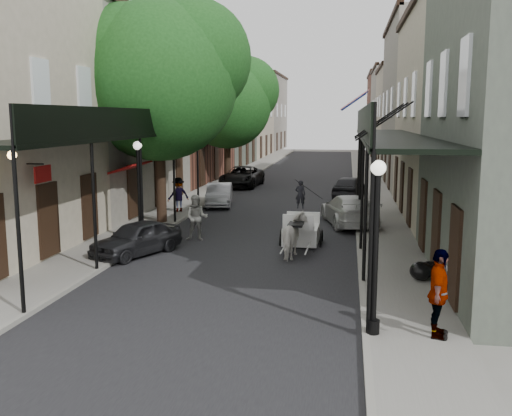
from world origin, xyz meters
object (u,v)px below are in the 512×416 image
at_px(pedestrian_sidewalk_right, 439,294).
at_px(carriage, 302,218).
at_px(lamppost_left, 139,190).
at_px(pedestrian_sidewalk_left, 178,195).
at_px(horse, 295,236).
at_px(car_right_far, 349,187).
at_px(pedestrian_walking, 197,218).
at_px(car_left_near, 137,238).
at_px(lamppost_right_near, 376,245).
at_px(tree_near, 168,75).
at_px(car_left_far, 242,177).
at_px(car_right_near, 349,210).
at_px(tree_far, 233,100).
at_px(lamppost_right_far, 359,166).
at_px(car_left_mid, 219,195).

bearing_deg(pedestrian_sidewalk_right, carriage, 32.02).
bearing_deg(lamppost_left, pedestrian_sidewalk_left, 94.65).
relative_size(horse, carriage, 0.71).
bearing_deg(car_right_far, pedestrian_sidewalk_left, 49.52).
bearing_deg(pedestrian_walking, carriage, -3.51).
distance_m(car_left_near, car_right_far, 16.85).
height_order(lamppost_right_near, carriage, lamppost_right_near).
height_order(carriage, pedestrian_sidewalk_left, carriage).
relative_size(tree_near, car_left_far, 1.93).
height_order(tree_near, car_right_near, tree_near).
relative_size(horse, car_left_near, 0.50).
bearing_deg(car_right_far, tree_far, -20.74).
height_order(pedestrian_sidewalk_left, pedestrian_sidewalk_right, pedestrian_sidewalk_right).
xyz_separation_m(pedestrian_walking, car_left_near, (-1.43, -2.61, -0.29)).
bearing_deg(car_left_near, lamppost_right_far, 85.43).
bearing_deg(car_left_far, tree_near, -89.53).
bearing_deg(horse, car_left_mid, -63.60).
distance_m(pedestrian_walking, pedestrian_sidewalk_left, 6.26).
xyz_separation_m(pedestrian_sidewalk_left, car_left_far, (1.04, 11.31, -0.26)).
height_order(pedestrian_sidewalk_left, car_left_far, pedestrian_sidewalk_left).
bearing_deg(horse, car_left_far, -73.19).
bearing_deg(car_left_far, pedestrian_walking, -82.28).
distance_m(lamppost_left, pedestrian_walking, 2.44).
bearing_deg(car_left_far, car_right_near, -57.98).
bearing_deg(lamppost_right_far, car_right_near, -94.12).
xyz_separation_m(car_left_mid, car_left_far, (-0.35, 8.48, 0.09)).
xyz_separation_m(lamppost_right_near, car_left_near, (-7.70, 6.33, -1.46)).
height_order(tree_near, pedestrian_sidewalk_left, tree_near).
relative_size(tree_far, horse, 4.89).
height_order(lamppost_left, car_left_mid, lamppost_left).
bearing_deg(pedestrian_walking, car_left_mid, 90.14).
xyz_separation_m(carriage, car_left_mid, (-5.09, 8.34, -0.36)).
bearing_deg(pedestrian_sidewalk_left, carriage, 102.07).
relative_size(tree_near, car_left_near, 2.76).
bearing_deg(horse, lamppost_left, -9.79).
bearing_deg(car_right_far, tree_near, 59.99).
bearing_deg(carriage, tree_far, 110.75).
xyz_separation_m(tree_near, tree_far, (-0.05, 14.00, -0.65)).
bearing_deg(tree_far, pedestrian_sidewalk_left, -91.99).
distance_m(pedestrian_walking, car_left_near, 2.99).
xyz_separation_m(carriage, pedestrian_sidewalk_right, (3.58, -9.19, 0.10)).
xyz_separation_m(tree_far, lamppost_right_near, (8.35, -26.18, -3.79)).
xyz_separation_m(pedestrian_sidewalk_right, car_left_near, (-9.02, 6.33, -0.47)).
bearing_deg(pedestrian_sidewalk_left, horse, 91.89).
distance_m(lamppost_left, lamppost_right_far, 14.53).
height_order(car_left_far, car_right_near, car_left_far).
xyz_separation_m(lamppost_right_far, car_right_far, (-0.50, 1.57, -1.39)).
bearing_deg(car_left_near, tree_far, 116.68).
relative_size(lamppost_right_far, pedestrian_sidewalk_right, 1.96).
relative_size(lamppost_left, lamppost_right_far, 1.00).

